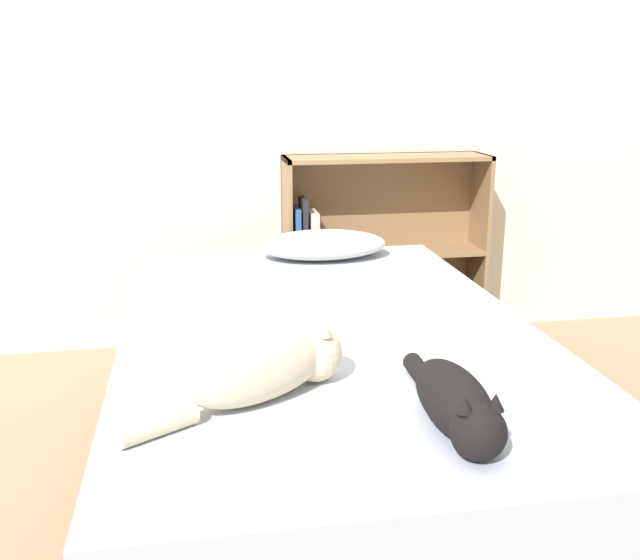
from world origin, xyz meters
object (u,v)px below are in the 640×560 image
(pillow, at_px, (323,244))
(bookshelf, at_px, (377,248))
(cat_dark, at_px, (456,403))
(bed, at_px, (328,409))
(cat_light, at_px, (269,367))

(pillow, distance_m, bookshelf, 0.59)
(cat_dark, xyz_separation_m, bookshelf, (0.34, 1.98, -0.14))
(cat_dark, bearing_deg, bed, -167.93)
(bed, bearing_deg, pillow, 81.11)
(cat_light, relative_size, cat_dark, 1.05)
(cat_dark, bearing_deg, bookshelf, 170.75)
(bookshelf, bearing_deg, cat_light, -112.12)
(pillow, relative_size, cat_dark, 1.06)
(pillow, bearing_deg, cat_light, -105.55)
(cat_dark, bearing_deg, pillow, -179.08)
(cat_light, distance_m, bookshelf, 1.90)
(bed, relative_size, cat_dark, 4.04)
(cat_dark, height_order, bookshelf, bookshelf)
(bookshelf, bearing_deg, bed, -110.52)
(cat_dark, relative_size, bookshelf, 0.52)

